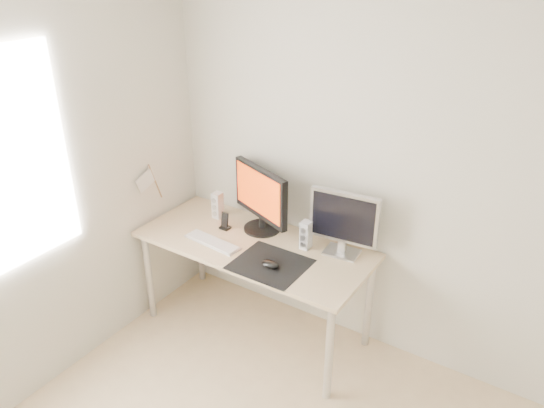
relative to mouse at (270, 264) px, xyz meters
The scene contains 11 objects.
wall_back 1.01m from the mouse, 39.90° to the left, with size 3.50×3.50×0.00m, color silver.
mousepad 0.04m from the mouse, 123.69° to the left, with size 0.45×0.40×0.00m, color black.
mouse is the anchor object (origin of this frame).
desk 0.34m from the mouse, 143.36° to the left, with size 1.60×0.70×0.73m.
main_monitor 0.54m from the mouse, 130.86° to the left, with size 0.53×0.34×0.47m.
second_monitor 0.54m from the mouse, 52.93° to the left, with size 0.45×0.18×0.43m.
speaker_left 0.78m from the mouse, 152.88° to the left, with size 0.06×0.08×0.20m.
speaker_right 0.34m from the mouse, 78.40° to the left, with size 0.06×0.08×0.20m.
keyboard 0.49m from the mouse, behind, with size 0.43×0.16×0.02m.
phone_dock 0.59m from the mouse, 155.75° to the left, with size 0.07×0.06×0.12m.
pennant 1.09m from the mouse, behind, with size 0.01×0.23×0.29m.
Camera 1 is at (0.84, -1.13, 2.56)m, focal length 35.00 mm.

